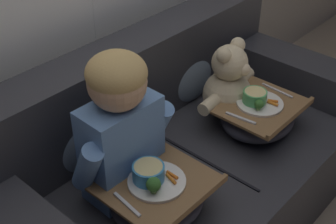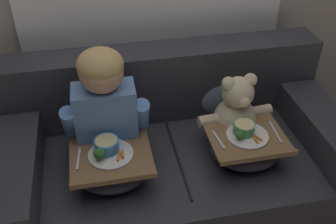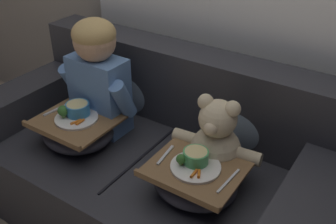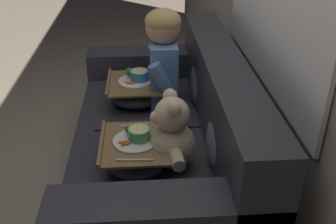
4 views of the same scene
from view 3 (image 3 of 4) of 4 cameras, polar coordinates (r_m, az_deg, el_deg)
The scene contains 8 objects.
ground_plane at distance 2.26m, azimuth -2.67°, elevation -14.79°, with size 14.00×14.00×0.00m, color tan.
couch at distance 2.08m, azimuth -1.89°, elevation -7.74°, with size 1.81×0.95×0.86m.
throw_pillow_behind_child at distance 2.25m, azimuth -5.80°, elevation 4.23°, with size 0.35×0.17×0.37m.
throw_pillow_behind_teddy at distance 1.94m, azimuth 10.18°, elevation -0.90°, with size 0.34×0.16×0.35m.
child_figure at distance 2.03m, azimuth -10.20°, elevation 5.82°, with size 0.43×0.22×0.61m.
teddy_bear at distance 1.76m, azimuth 6.92°, elevation -4.43°, with size 0.42×0.29×0.39m.
lap_tray_child at distance 2.04m, azimuth -12.93°, elevation -2.47°, with size 0.39×0.36×0.22m.
lap_tray_teddy at distance 1.69m, azimuth 3.92°, elevation -9.73°, with size 0.39×0.34×0.21m.
Camera 3 is at (0.95, -1.25, 1.63)m, focal length 42.00 mm.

